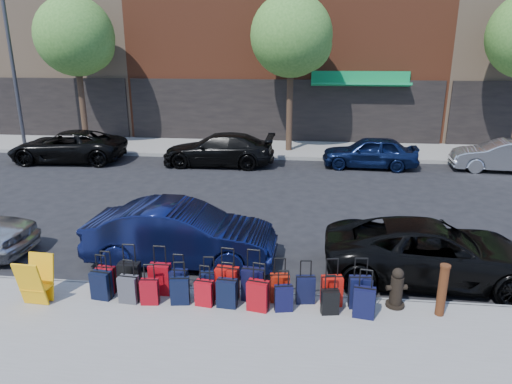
# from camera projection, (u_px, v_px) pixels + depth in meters

# --- Properties ---
(ground) EXTENTS (120.00, 120.00, 0.00)m
(ground) POSITION_uv_depth(u_px,v_px,m) (258.00, 220.00, 13.69)
(ground) COLOR black
(ground) RESTS_ON ground
(sidewalk_near) EXTENTS (60.00, 4.00, 0.15)m
(sidewalk_near) POSITION_uv_depth(u_px,v_px,m) (214.00, 355.00, 7.50)
(sidewalk_near) COLOR gray
(sidewalk_near) RESTS_ON ground
(sidewalk_far) EXTENTS (60.00, 4.00, 0.15)m
(sidewalk_far) POSITION_uv_depth(u_px,v_px,m) (279.00, 149.00, 23.15)
(sidewalk_far) COLOR gray
(sidewalk_far) RESTS_ON ground
(curb_near) EXTENTS (60.00, 0.08, 0.15)m
(curb_near) POSITION_uv_depth(u_px,v_px,m) (234.00, 293.00, 9.42)
(curb_near) COLOR gray
(curb_near) RESTS_ON ground
(curb_far) EXTENTS (60.00, 0.08, 0.15)m
(curb_far) POSITION_uv_depth(u_px,v_px,m) (276.00, 158.00, 21.24)
(curb_far) COLOR gray
(curb_far) RESTS_ON ground
(building_left) EXTENTS (15.00, 12.12, 16.00)m
(building_left) POSITION_uv_depth(u_px,v_px,m) (47.00, 1.00, 30.11)
(building_left) COLOR #927659
(building_left) RESTS_ON ground
(tree_left) EXTENTS (3.80, 3.80, 7.27)m
(tree_left) POSITION_uv_depth(u_px,v_px,m) (78.00, 39.00, 22.16)
(tree_left) COLOR black
(tree_left) RESTS_ON sidewalk_far
(tree_center) EXTENTS (3.80, 3.80, 7.27)m
(tree_center) POSITION_uv_depth(u_px,v_px,m) (294.00, 38.00, 21.02)
(tree_center) COLOR black
(tree_center) RESTS_ON sidewalk_far
(streetlight) EXTENTS (2.59, 0.18, 8.00)m
(streetlight) POSITION_uv_depth(u_px,v_px,m) (15.00, 55.00, 22.04)
(streetlight) COLOR #333338
(streetlight) RESTS_ON sidewalk_far
(suitcase_front_0) EXTENTS (0.38, 0.22, 0.89)m
(suitcase_front_0) POSITION_uv_depth(u_px,v_px,m) (106.00, 280.00, 9.25)
(suitcase_front_0) COLOR maroon
(suitcase_front_0) RESTS_ON sidewalk_near
(suitcase_front_1) EXTENTS (0.44, 0.25, 1.04)m
(suitcase_front_1) POSITION_uv_depth(u_px,v_px,m) (130.00, 277.00, 9.24)
(suitcase_front_1) COLOR black
(suitcase_front_1) RESTS_ON sidewalk_near
(suitcase_front_2) EXTENTS (0.42, 0.24, 1.02)m
(suitcase_front_2) POSITION_uv_depth(u_px,v_px,m) (160.00, 279.00, 9.19)
(suitcase_front_2) COLOR maroon
(suitcase_front_2) RESTS_ON sidewalk_near
(suitcase_front_3) EXTENTS (0.36, 0.20, 0.87)m
(suitcase_front_3) POSITION_uv_depth(u_px,v_px,m) (179.00, 282.00, 9.16)
(suitcase_front_3) COLOR black
(suitcase_front_3) RESTS_ON sidewalk_near
(suitcase_front_4) EXTENTS (0.37, 0.22, 0.86)m
(suitcase_front_4) POSITION_uv_depth(u_px,v_px,m) (209.00, 285.00, 9.06)
(suitcase_front_4) COLOR black
(suitcase_front_4) RESTS_ON sidewalk_near
(suitcase_front_5) EXTENTS (0.47, 0.29, 1.07)m
(suitcase_front_5) POSITION_uv_depth(u_px,v_px,m) (227.00, 283.00, 8.99)
(suitcase_front_5) COLOR #AF0F0B
(suitcase_front_5) RESTS_ON sidewalk_near
(suitcase_front_6) EXTENTS (0.45, 0.28, 1.05)m
(suitcase_front_6) POSITION_uv_depth(u_px,v_px,m) (253.00, 284.00, 8.96)
(suitcase_front_6) COLOR black
(suitcase_front_6) RESTS_ON sidewalk_near
(suitcase_front_7) EXTENTS (0.40, 0.25, 0.90)m
(suitcase_front_7) POSITION_uv_depth(u_px,v_px,m) (280.00, 288.00, 8.92)
(suitcase_front_7) COLOR maroon
(suitcase_front_7) RESTS_ON sidewalk_near
(suitcase_front_8) EXTENTS (0.39, 0.25, 0.88)m
(suitcase_front_8) POSITION_uv_depth(u_px,v_px,m) (305.00, 289.00, 8.88)
(suitcase_front_8) COLOR black
(suitcase_front_8) RESTS_ON sidewalk_near
(suitcase_front_9) EXTENTS (0.43, 0.28, 0.96)m
(suitcase_front_9) POSITION_uv_depth(u_px,v_px,m) (332.00, 291.00, 8.77)
(suitcase_front_9) COLOR #A7110A
(suitcase_front_9) RESTS_ON sidewalk_near
(suitcase_front_10) EXTENTS (0.43, 0.26, 1.01)m
(suitcase_front_10) POSITION_uv_depth(u_px,v_px,m) (360.00, 292.00, 8.70)
(suitcase_front_10) COLOR black
(suitcase_front_10) RESTS_ON sidewalk_near
(suitcase_back_0) EXTENTS (0.41, 0.27, 0.92)m
(suitcase_back_0) POSITION_uv_depth(u_px,v_px,m) (101.00, 285.00, 9.02)
(suitcase_back_0) COLOR black
(suitcase_back_0) RESTS_ON sidewalk_near
(suitcase_back_1) EXTENTS (0.38, 0.24, 0.88)m
(suitcase_back_1) POSITION_uv_depth(u_px,v_px,m) (129.00, 289.00, 8.89)
(suitcase_back_1) COLOR #3E3E43
(suitcase_back_1) RESTS_ON sidewalk_near
(suitcase_back_2) EXTENTS (0.36, 0.23, 0.82)m
(suitcase_back_2) POSITION_uv_depth(u_px,v_px,m) (150.00, 292.00, 8.84)
(suitcase_back_2) COLOR maroon
(suitcase_back_2) RESTS_ON sidewalk_near
(suitcase_back_3) EXTENTS (0.39, 0.26, 0.86)m
(suitcase_back_3) POSITION_uv_depth(u_px,v_px,m) (180.00, 291.00, 8.84)
(suitcase_back_3) COLOR black
(suitcase_back_3) RESTS_ON sidewalk_near
(suitcase_back_4) EXTENTS (0.37, 0.24, 0.82)m
(suitcase_back_4) POSITION_uv_depth(u_px,v_px,m) (204.00, 293.00, 8.79)
(suitcase_back_4) COLOR #A10A14
(suitcase_back_4) RESTS_ON sidewalk_near
(suitcase_back_5) EXTENTS (0.40, 0.25, 0.90)m
(suitcase_back_5) POSITION_uv_depth(u_px,v_px,m) (227.00, 293.00, 8.73)
(suitcase_back_5) COLOR black
(suitcase_back_5) RESTS_ON sidewalk_near
(suitcase_back_6) EXTENTS (0.43, 0.30, 0.95)m
(suitcase_back_6) POSITION_uv_depth(u_px,v_px,m) (258.00, 296.00, 8.61)
(suitcase_back_6) COLOR maroon
(suitcase_back_6) RESTS_ON sidewalk_near
(suitcase_back_7) EXTENTS (0.37, 0.26, 0.81)m
(suitcase_back_7) POSITION_uv_depth(u_px,v_px,m) (284.00, 298.00, 8.61)
(suitcase_back_7) COLOR black
(suitcase_back_7) RESTS_ON sidewalk_near
(suitcase_back_9) EXTENTS (0.35, 0.24, 0.77)m
(suitcase_back_9) POSITION_uv_depth(u_px,v_px,m) (330.00, 302.00, 8.51)
(suitcase_back_9) COLOR black
(suitcase_back_9) RESTS_ON sidewalk_near
(suitcase_back_10) EXTENTS (0.42, 0.29, 0.93)m
(suitcase_back_10) POSITION_uv_depth(u_px,v_px,m) (364.00, 302.00, 8.39)
(suitcase_back_10) COLOR black
(suitcase_back_10) RESTS_ON sidewalk_near
(fire_hydrant) EXTENTS (0.41, 0.36, 0.80)m
(fire_hydrant) POSITION_uv_depth(u_px,v_px,m) (396.00, 289.00, 8.71)
(fire_hydrant) COLOR black
(fire_hydrant) RESTS_ON sidewalk_near
(bollard) EXTENTS (0.19, 0.19, 1.02)m
(bollard) POSITION_uv_depth(u_px,v_px,m) (442.00, 289.00, 8.38)
(bollard) COLOR #38190C
(bollard) RESTS_ON sidewalk_near
(display_rack) EXTENTS (0.55, 0.60, 0.93)m
(display_rack) POSITION_uv_depth(u_px,v_px,m) (36.00, 281.00, 8.82)
(display_rack) COLOR #F8AD0D
(display_rack) RESTS_ON sidewalk_near
(car_near_1) EXTENTS (4.46, 1.61, 1.46)m
(car_near_1) POSITION_uv_depth(u_px,v_px,m) (181.00, 234.00, 10.74)
(car_near_1) COLOR #0D143C
(car_near_1) RESTS_ON ground
(car_near_2) EXTENTS (4.74, 2.30, 1.30)m
(car_near_2) POSITION_uv_depth(u_px,v_px,m) (432.00, 252.00, 10.01)
(car_near_2) COLOR black
(car_near_2) RESTS_ON ground
(car_far_0) EXTENTS (5.25, 2.71, 1.42)m
(car_far_0) POSITION_uv_depth(u_px,v_px,m) (68.00, 146.00, 20.67)
(car_far_0) COLOR black
(car_far_0) RESTS_ON ground
(car_far_1) EXTENTS (4.90, 2.01, 1.42)m
(car_far_1) POSITION_uv_depth(u_px,v_px,m) (219.00, 150.00, 20.00)
(car_far_1) COLOR black
(car_far_1) RESTS_ON ground
(car_far_2) EXTENTS (4.10, 1.84, 1.37)m
(car_far_2) POSITION_uv_depth(u_px,v_px,m) (370.00, 152.00, 19.59)
(car_far_2) COLOR #0D183B
(car_far_2) RESTS_ON ground
(car_far_3) EXTENTS (4.18, 1.80, 1.34)m
(car_far_3) POSITION_uv_depth(u_px,v_px,m) (503.00, 156.00, 19.02)
(car_far_3) COLOR #B3B6BB
(car_far_3) RESTS_ON ground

